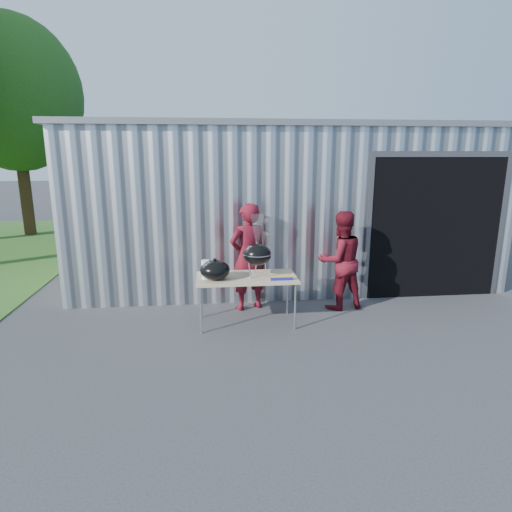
{
  "coord_description": "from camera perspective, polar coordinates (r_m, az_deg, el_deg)",
  "views": [
    {
      "loc": [
        -0.7,
        -5.43,
        2.54
      ],
      "look_at": [
        -0.02,
        0.8,
        1.05
      ],
      "focal_mm": 30.0,
      "sensor_mm": 36.0,
      "label": 1
    }
  ],
  "objects": [
    {
      "name": "building",
      "position": [
        10.19,
        2.9,
        7.71
      ],
      "size": [
        8.2,
        6.2,
        3.1
      ],
      "color": "silver",
      "rests_on": "ground"
    },
    {
      "name": "kettle_grill",
      "position": [
        6.37,
        0.15,
        0.95
      ],
      "size": [
        0.43,
        0.43,
        0.93
      ],
      "color": "black",
      "rests_on": "folding_table"
    },
    {
      "name": "ground",
      "position": [
        6.03,
        1.01,
        -11.53
      ],
      "size": [
        80.0,
        80.0,
        0.0
      ],
      "primitive_type": "plane",
      "color": "#333336"
    },
    {
      "name": "grill_lid",
      "position": [
        6.3,
        -5.49,
        -1.86
      ],
      "size": [
        0.44,
        0.44,
        0.32
      ],
      "color": "black",
      "rests_on": "folding_table"
    },
    {
      "name": "person_bystander",
      "position": [
        7.24,
        11.18,
        -0.59
      ],
      "size": [
        0.92,
        0.78,
        1.65
      ],
      "primitive_type": "imported",
      "rotation": [
        0.0,
        0.0,
        3.35
      ],
      "color": "maroon",
      "rests_on": "ground"
    },
    {
      "name": "tree_far",
      "position": [
        15.65,
        -29.61,
        18.2
      ],
      "size": [
        3.99,
        3.99,
        6.62
      ],
      "color": "#442D19",
      "rests_on": "ground"
    },
    {
      "name": "person_cook",
      "position": [
        7.05,
        -1.06,
        -0.15
      ],
      "size": [
        0.76,
        0.63,
        1.78
      ],
      "primitive_type": "imported",
      "rotation": [
        0.0,
        0.0,
        3.51
      ],
      "color": "maroon",
      "rests_on": "ground"
    },
    {
      "name": "paper_towels",
      "position": [
        6.34,
        -6.74,
        -1.8
      ],
      "size": [
        0.12,
        0.12,
        0.28
      ],
      "primitive_type": "cylinder",
      "color": "white",
      "rests_on": "folding_table"
    },
    {
      "name": "foil_box",
      "position": [
        6.27,
        3.44,
        -2.96
      ],
      "size": [
        0.32,
        0.05,
        0.06
      ],
      "color": "#17199B",
      "rests_on": "folding_table"
    },
    {
      "name": "white_tub",
      "position": [
        6.62,
        -6.18,
        -1.94
      ],
      "size": [
        0.2,
        0.15,
        0.1
      ],
      "primitive_type": "cube",
      "color": "white",
      "rests_on": "folding_table"
    },
    {
      "name": "folding_table",
      "position": [
        6.46,
        -1.27,
        -3.08
      ],
      "size": [
        1.5,
        0.75,
        0.75
      ],
      "color": "tan",
      "rests_on": "ground"
    }
  ]
}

